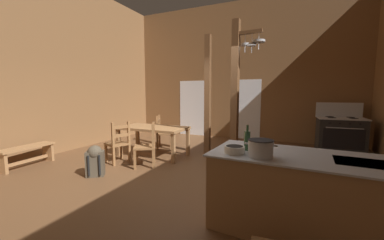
# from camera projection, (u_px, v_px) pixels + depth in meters

# --- Properties ---
(ground_plane) EXTENTS (8.49, 9.01, 0.10)m
(ground_plane) POSITION_uv_depth(u_px,v_px,m) (188.00, 178.00, 4.46)
(ground_plane) COLOR brown
(wall_back) EXTENTS (8.49, 0.14, 4.67)m
(wall_back) POSITION_uv_depth(u_px,v_px,m) (238.00, 72.00, 7.98)
(wall_back) COLOR brown
(wall_back) RESTS_ON ground_plane
(wall_left) EXTENTS (0.14, 9.01, 4.67)m
(wall_left) POSITION_uv_depth(u_px,v_px,m) (46.00, 63.00, 5.76)
(wall_left) COLOR brown
(wall_left) RESTS_ON ground_plane
(glazed_door_back_left) EXTENTS (1.00, 0.01, 2.05)m
(glazed_door_back_left) POSITION_uv_depth(u_px,v_px,m) (192.00, 108.00, 8.76)
(glazed_door_back_left) COLOR white
(glazed_door_back_left) RESTS_ON ground_plane
(glazed_panel_back_right) EXTENTS (0.84, 0.01, 2.05)m
(glazed_panel_back_right) POSITION_uv_depth(u_px,v_px,m) (248.00, 110.00, 7.91)
(glazed_panel_back_right) COLOR white
(glazed_panel_back_right) RESTS_ON ground_plane
(kitchen_island) EXTENTS (2.22, 1.09, 0.89)m
(kitchen_island) POSITION_uv_depth(u_px,v_px,m) (308.00, 195.00, 2.56)
(kitchen_island) COLOR #9E7044
(kitchen_island) RESTS_ON ground_plane
(stove_range) EXTENTS (1.18, 0.87, 1.32)m
(stove_range) POSITION_uv_depth(u_px,v_px,m) (340.00, 134.00, 6.22)
(stove_range) COLOR black
(stove_range) RESTS_ON ground_plane
(support_post_with_pot_rack) EXTENTS (0.65, 0.25, 3.02)m
(support_post_with_pot_rack) POSITION_uv_depth(u_px,v_px,m) (237.00, 91.00, 4.64)
(support_post_with_pot_rack) COLOR brown
(support_post_with_pot_rack) RESTS_ON ground_plane
(support_post_center) EXTENTS (0.14, 0.14, 3.02)m
(support_post_center) POSITION_uv_depth(u_px,v_px,m) (208.00, 96.00, 5.84)
(support_post_center) COLOR brown
(support_post_center) RESTS_ON ground_plane
(dining_table) EXTENTS (1.70, 0.91, 0.74)m
(dining_table) POSITION_uv_depth(u_px,v_px,m) (153.00, 130.00, 5.81)
(dining_table) COLOR #9E7044
(dining_table) RESTS_ON ground_plane
(ladderback_chair_near_window) EXTENTS (0.57, 0.57, 0.95)m
(ladderback_chair_near_window) POSITION_uv_depth(u_px,v_px,m) (118.00, 143.00, 5.21)
(ladderback_chair_near_window) COLOR olive
(ladderback_chair_near_window) RESTS_ON ground_plane
(ladderback_chair_by_post) EXTENTS (0.60, 0.60, 0.95)m
(ladderback_chair_by_post) POSITION_uv_depth(u_px,v_px,m) (147.00, 146.00, 4.95)
(ladderback_chair_by_post) COLOR olive
(ladderback_chair_by_post) RESTS_ON ground_plane
(ladderback_chair_at_table_end) EXTENTS (0.58, 0.58, 0.95)m
(ladderback_chair_at_table_end) POSITION_uv_depth(u_px,v_px,m) (163.00, 133.00, 6.64)
(ladderback_chair_at_table_end) COLOR olive
(ladderback_chair_at_table_end) RESTS_ON ground_plane
(bench_along_left_wall) EXTENTS (0.41, 1.12, 0.44)m
(bench_along_left_wall) POSITION_uv_depth(u_px,v_px,m) (27.00, 153.00, 4.97)
(bench_along_left_wall) COLOR #9E7044
(bench_along_left_wall) RESTS_ON ground_plane
(backpack) EXTENTS (0.39, 0.39, 0.60)m
(backpack) POSITION_uv_depth(u_px,v_px,m) (95.00, 160.00, 4.38)
(backpack) COLOR #4C4233
(backpack) RESTS_ON ground_plane
(stockpot_on_counter) EXTENTS (0.34, 0.28, 0.19)m
(stockpot_on_counter) POSITION_uv_depth(u_px,v_px,m) (261.00, 148.00, 2.49)
(stockpot_on_counter) COLOR #B7BABF
(stockpot_on_counter) RESTS_ON kitchen_island
(mixing_bowl_on_counter) EXTENTS (0.24, 0.24, 0.08)m
(mixing_bowl_on_counter) POSITION_uv_depth(u_px,v_px,m) (234.00, 150.00, 2.65)
(mixing_bowl_on_counter) COLOR silver
(mixing_bowl_on_counter) RESTS_ON kitchen_island
(bottle_tall_on_counter) EXTENTS (0.07, 0.07, 0.31)m
(bottle_tall_on_counter) POSITION_uv_depth(u_px,v_px,m) (247.00, 140.00, 2.78)
(bottle_tall_on_counter) COLOR #2D5638
(bottle_tall_on_counter) RESTS_ON kitchen_island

